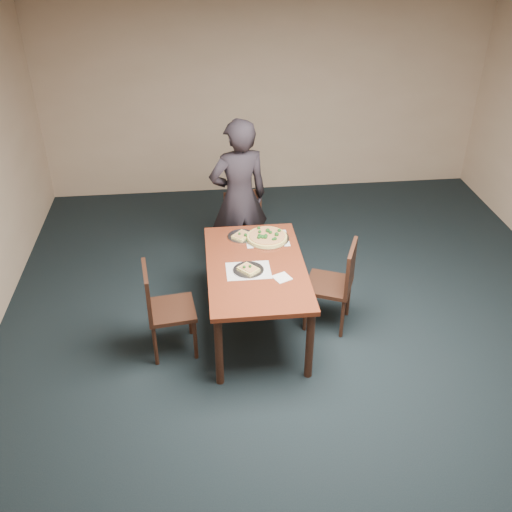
{
  "coord_description": "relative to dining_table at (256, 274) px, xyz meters",
  "views": [
    {
      "loc": [
        -0.93,
        -3.56,
        3.61
      ],
      "look_at": [
        -0.47,
        0.79,
        0.85
      ],
      "focal_mm": 40.0,
      "sensor_mm": 36.0,
      "label": 1
    }
  ],
  "objects": [
    {
      "name": "placemat_near",
      "position": [
        -0.08,
        -0.08,
        0.09
      ],
      "size": [
        0.4,
        0.3,
        0.0
      ],
      "primitive_type": "cube",
      "color": "white",
      "rests_on": "dining_table"
    },
    {
      "name": "chair_right",
      "position": [
        0.78,
        0.0,
        -0.14
      ],
      "size": [
        0.55,
        0.55,
        0.91
      ],
      "rotation": [
        0.0,
        0.0,
        -1.97
      ],
      "color": "black",
      "rests_on": "ground"
    },
    {
      "name": "diner",
      "position": [
        -0.06,
        1.13,
        0.22
      ],
      "size": [
        0.72,
        0.56,
        1.76
      ],
      "primitive_type": "imported",
      "rotation": [
        0.0,
        0.0,
        3.38
      ],
      "color": "black",
      "rests_on": "ground"
    },
    {
      "name": "pizza_pan",
      "position": [
        0.16,
        0.46,
        0.12
      ],
      "size": [
        0.44,
        0.44,
        0.07
      ],
      "color": "silver",
      "rests_on": "dining_table"
    },
    {
      "name": "chair_left",
      "position": [
        -0.87,
        -0.21,
        -0.14
      ],
      "size": [
        0.47,
        0.47,
        0.91
      ],
      "rotation": [
        0.0,
        0.0,
        1.7
      ],
      "color": "black",
      "rests_on": "ground"
    },
    {
      "name": "dining_table",
      "position": [
        0.0,
        0.0,
        0.0
      ],
      "size": [
        0.9,
        1.5,
        0.75
      ],
      "color": "#5A2112",
      "rests_on": "ground"
    },
    {
      "name": "slice_plate_near",
      "position": [
        -0.08,
        -0.08,
        0.11
      ],
      "size": [
        0.28,
        0.28,
        0.05
      ],
      "color": "silver",
      "rests_on": "dining_table"
    },
    {
      "name": "chair_far",
      "position": [
        0.0,
        1.13,
        -0.14
      ],
      "size": [
        0.48,
        0.48,
        0.91
      ],
      "rotation": [
        0.0,
        0.0,
        0.15
      ],
      "color": "black",
      "rests_on": "ground"
    },
    {
      "name": "room_shell",
      "position": [
        0.47,
        -0.79,
        1.08
      ],
      "size": [
        8.0,
        8.0,
        8.0
      ],
      "color": "#CDAC8E",
      "rests_on": "ground"
    },
    {
      "name": "slice_plate_far",
      "position": [
        -0.09,
        0.53,
        0.1
      ],
      "size": [
        0.28,
        0.28,
        0.06
      ],
      "color": "silver",
      "rests_on": "dining_table"
    },
    {
      "name": "placemat_main",
      "position": [
        0.16,
        0.46,
        0.09
      ],
      "size": [
        0.42,
        0.32,
        0.0
      ],
      "primitive_type": "cube",
      "color": "white",
      "rests_on": "dining_table"
    },
    {
      "name": "ground",
      "position": [
        0.47,
        -0.79,
        -0.66
      ],
      "size": [
        8.0,
        8.0,
        0.0
      ],
      "primitive_type": "plane",
      "color": "black",
      "rests_on": "ground"
    },
    {
      "name": "napkin",
      "position": [
        0.21,
        -0.23,
        0.09
      ],
      "size": [
        0.19,
        0.19,
        0.01
      ],
      "primitive_type": "cube",
      "rotation": [
        0.0,
        0.0,
        0.44
      ],
      "color": "white",
      "rests_on": "dining_table"
    }
  ]
}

